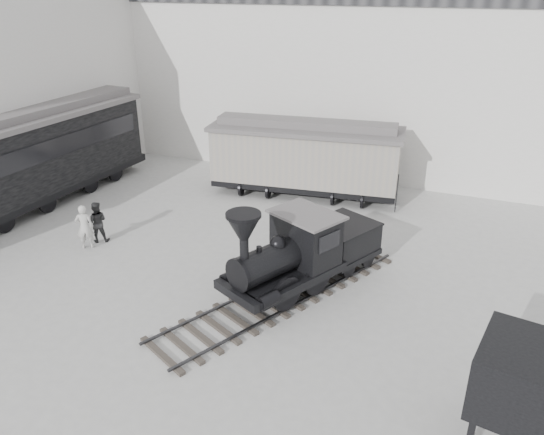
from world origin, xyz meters
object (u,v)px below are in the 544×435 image
at_px(boxcar, 305,156).
at_px(locomotive, 298,257).
at_px(visitor_b, 97,222).
at_px(visitor_a, 85,227).
at_px(coal_hopper, 540,393).
at_px(passenger_coach, 9,163).

bearing_deg(boxcar, locomotive, -79.54).
distance_m(locomotive, visitor_b, 8.11).
relative_size(locomotive, visitor_a, 5.29).
height_order(boxcar, coal_hopper, boxcar).
height_order(visitor_a, coal_hopper, coal_hopper).
bearing_deg(coal_hopper, passenger_coach, 174.08).
bearing_deg(visitor_b, passenger_coach, -41.34).
distance_m(locomotive, passenger_coach, 13.14).
height_order(passenger_coach, visitor_a, passenger_coach).
bearing_deg(visitor_b, visitor_a, 55.42).
xyz_separation_m(passenger_coach, visitor_a, (4.90, -1.54, -1.32)).
relative_size(locomotive, visitor_b, 5.69).
bearing_deg(boxcar, coal_hopper, -60.60).
bearing_deg(coal_hopper, visitor_a, 174.50).
bearing_deg(passenger_coach, boxcar, 34.95).
bearing_deg(boxcar, visitor_b, -134.06).
distance_m(locomotive, coal_hopper, 7.87).
relative_size(boxcar, visitor_b, 5.53).
distance_m(boxcar, visitor_a, 9.90).
relative_size(passenger_coach, coal_hopper, 5.50).
bearing_deg(passenger_coach, visitor_b, -7.33).
relative_size(visitor_a, visitor_b, 1.08).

